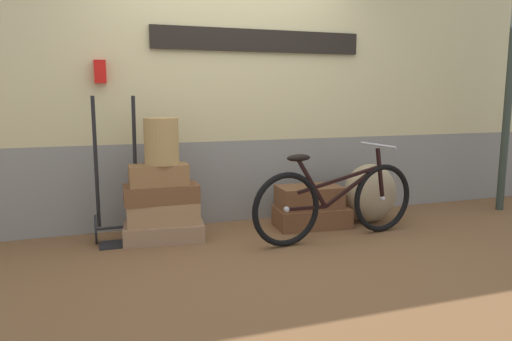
% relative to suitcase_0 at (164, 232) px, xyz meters
% --- Properties ---
extents(ground, '(9.78, 5.20, 0.06)m').
position_rel_suitcase_0_xyz_m(ground, '(0.68, -0.33, -0.11)').
color(ground, brown).
extents(station_building, '(7.78, 0.74, 2.51)m').
position_rel_suitcase_0_xyz_m(station_building, '(0.70, 0.52, 1.18)').
color(station_building, gray).
rests_on(station_building, ground).
extents(suitcase_0, '(0.72, 0.44, 0.15)m').
position_rel_suitcase_0_xyz_m(suitcase_0, '(0.00, 0.00, 0.00)').
color(suitcase_0, '#937051').
rests_on(suitcase_0, ground).
extents(suitcase_1, '(0.63, 0.37, 0.19)m').
position_rel_suitcase_0_xyz_m(suitcase_1, '(-0.00, 0.02, 0.17)').
color(suitcase_1, '#9E754C').
rests_on(suitcase_1, suitcase_0).
extents(suitcase_2, '(0.64, 0.33, 0.16)m').
position_rel_suitcase_0_xyz_m(suitcase_2, '(-0.01, 0.01, 0.34)').
color(suitcase_2, brown).
rests_on(suitcase_2, suitcase_1).
extents(suitcase_3, '(0.49, 0.24, 0.18)m').
position_rel_suitcase_0_xyz_m(suitcase_3, '(-0.03, -0.02, 0.51)').
color(suitcase_3, olive).
rests_on(suitcase_3, suitcase_2).
extents(suitcase_4, '(0.73, 0.45, 0.19)m').
position_rel_suitcase_0_xyz_m(suitcase_4, '(1.41, -0.02, 0.02)').
color(suitcase_4, brown).
rests_on(suitcase_4, ground).
extents(suitcase_5, '(0.62, 0.39, 0.21)m').
position_rel_suitcase_0_xyz_m(suitcase_5, '(1.40, 0.01, 0.21)').
color(suitcase_5, brown).
rests_on(suitcase_5, suitcase_4).
extents(wicker_basket, '(0.29, 0.29, 0.39)m').
position_rel_suitcase_0_xyz_m(wicker_basket, '(-0.00, -0.01, 0.80)').
color(wicker_basket, '#A8844C').
rests_on(wicker_basket, suitcase_3).
extents(luggage_trolley, '(0.40, 0.34, 1.25)m').
position_rel_suitcase_0_xyz_m(luggage_trolley, '(-0.38, 0.08, 0.24)').
color(luggage_trolley, black).
rests_on(luggage_trolley, ground).
extents(burlap_sack, '(0.53, 0.45, 0.58)m').
position_rel_suitcase_0_xyz_m(burlap_sack, '(2.04, -0.05, 0.22)').
color(burlap_sack, '#9E8966').
rests_on(burlap_sack, ground).
extents(bicycle, '(1.64, 0.46, 0.83)m').
position_rel_suitcase_0_xyz_m(bicycle, '(1.44, -0.44, 0.26)').
color(bicycle, black).
rests_on(bicycle, ground).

